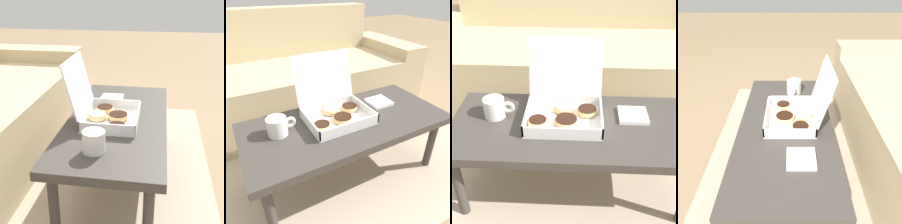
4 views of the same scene
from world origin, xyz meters
TOP-DOWN VIEW (x-y plane):
  - ground_plane at (0.00, 0.00)m, footprint 12.00×12.00m
  - area_rug at (0.00, 0.30)m, footprint 2.26×1.83m
  - coffee_table at (0.00, -0.10)m, footprint 1.09×0.50m
  - pastry_box at (-0.04, -0.03)m, footprint 0.34×0.34m
  - coffee_mug at (-0.35, -0.05)m, footprint 0.14×0.10m
  - napkin_stack at (0.27, -0.02)m, footprint 0.13×0.13m

SIDE VIEW (x-z plane):
  - ground_plane at x=0.00m, z-range 0.00..0.00m
  - area_rug at x=0.00m, z-range 0.00..0.01m
  - coffee_table at x=0.00m, z-range 0.15..0.54m
  - napkin_stack at x=0.27m, z-range 0.38..0.40m
  - coffee_mug at x=-0.35m, z-range 0.39..0.48m
  - pastry_box at x=-0.04m, z-range 0.28..0.60m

